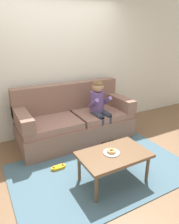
{
  "coord_description": "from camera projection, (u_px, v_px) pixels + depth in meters",
  "views": [
    {
      "loc": [
        -1.39,
        -2.42,
        1.88
      ],
      "look_at": [
        0.18,
        0.45,
        0.65
      ],
      "focal_mm": 33.45,
      "sensor_mm": 36.0,
      "label": 1
    }
  ],
  "objects": [
    {
      "name": "person_child",
      "position": [
        99.0,
        105.0,
        3.78
      ],
      "size": [
        0.34,
        0.58,
        1.1
      ],
      "color": "#664C84",
      "rests_on": "ground"
    },
    {
      "name": "wall_back",
      "position": [
        57.0,
        61.0,
        3.93
      ],
      "size": [
        8.0,
        0.1,
        2.8
      ],
      "primitive_type": "cube",
      "color": "silver",
      "rests_on": "ground"
    },
    {
      "name": "area_rug",
      "position": [
        101.0,
        170.0,
        3.06
      ],
      "size": [
        2.54,
        1.61,
        0.01
      ],
      "primitive_type": "cube",
      "color": "#476675",
      "rests_on": "ground"
    },
    {
      "name": "toy_controller",
      "position": [
        58.0,
        168.0,
        3.08
      ],
      "size": [
        0.23,
        0.09,
        0.05
      ],
      "rotation": [
        0.0,
        0.0,
        0.41
      ],
      "color": "gold",
      "rests_on": "ground"
    },
    {
      "name": "coffee_table",
      "position": [
        114.0,
        156.0,
        2.71
      ],
      "size": [
        0.91,
        0.57,
        0.43
      ],
      "color": "brown",
      "rests_on": "ground"
    },
    {
      "name": "plate",
      "position": [
        111.0,
        153.0,
        2.69
      ],
      "size": [
        0.21,
        0.21,
        0.01
      ],
      "primitive_type": "cylinder",
      "color": "white",
      "rests_on": "coffee_table"
    },
    {
      "name": "ground",
      "position": [
        93.0,
        162.0,
        3.27
      ],
      "size": [
        10.0,
        10.0,
        0.0
      ],
      "primitive_type": "plane",
      "color": "brown"
    },
    {
      "name": "donut",
      "position": [
        111.0,
        151.0,
        2.68
      ],
      "size": [
        0.14,
        0.14,
        0.04
      ],
      "primitive_type": "torus",
      "rotation": [
        0.0,
        0.0,
        0.2
      ],
      "color": "tan",
      "rests_on": "plate"
    },
    {
      "name": "couch",
      "position": [
        75.0,
        121.0,
        3.89
      ],
      "size": [
        2.08,
        0.9,
        1.01
      ],
      "color": "#846051",
      "rests_on": "ground"
    }
  ]
}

